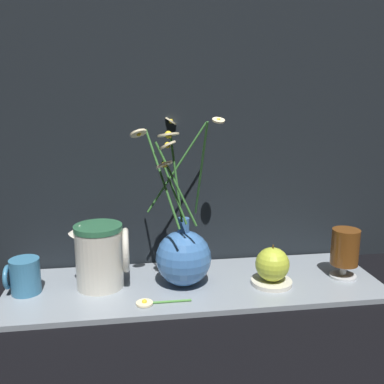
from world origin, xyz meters
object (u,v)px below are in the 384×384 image
(yellow_mug, at_px, (24,276))
(orange_fruit, at_px, (272,264))
(ceramic_pitcher, at_px, (101,253))
(vase_with_flowers, at_px, (183,254))
(tea_glass, at_px, (345,249))

(yellow_mug, relative_size, orange_fruit, 0.91)
(yellow_mug, relative_size, ceramic_pitcher, 0.50)
(vase_with_flowers, height_order, yellow_mug, vase_with_flowers)
(tea_glass, relative_size, orange_fruit, 1.39)
(yellow_mug, height_order, tea_glass, tea_glass)
(ceramic_pitcher, bearing_deg, orange_fruit, -6.81)
(yellow_mug, xyz_separation_m, tea_glass, (0.74, -0.02, 0.03))
(vase_with_flowers, height_order, orange_fruit, vase_with_flowers)
(vase_with_flowers, xyz_separation_m, orange_fruit, (0.20, -0.03, -0.02))
(vase_with_flowers, height_order, tea_glass, vase_with_flowers)
(ceramic_pitcher, xyz_separation_m, tea_glass, (0.57, -0.03, -0.01))
(vase_with_flowers, xyz_separation_m, yellow_mug, (-0.36, 0.01, -0.03))
(vase_with_flowers, relative_size, ceramic_pitcher, 2.44)
(vase_with_flowers, xyz_separation_m, ceramic_pitcher, (-0.19, 0.02, 0.01))
(yellow_mug, xyz_separation_m, orange_fruit, (0.56, -0.04, 0.01))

